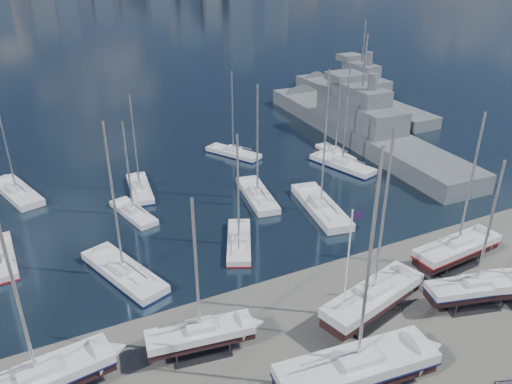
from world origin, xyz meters
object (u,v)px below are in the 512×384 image
naval_ship_west (359,96)px  flagpole (348,268)px  naval_ship_east (358,129)px  sailboat_cradle_0 (39,380)px

naval_ship_west → flagpole: 68.92m
naval_ship_east → flagpole: naval_ship_east is taller
naval_ship_west → flagpole: naval_ship_west is taller
sailboat_cradle_0 → flagpole: (22.20, -3.61, 4.58)m
naval_ship_east → naval_ship_west: bearing=-33.9°
naval_ship_east → flagpole: size_ratio=4.27×
naval_ship_west → flagpole: (-41.93, -54.47, 4.99)m
sailboat_cradle_0 → naval_ship_west: (64.13, 50.86, -0.41)m
naval_ship_east → flagpole: (-29.57, -37.87, 4.99)m
naval_ship_east → flagpole: bearing=144.8°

